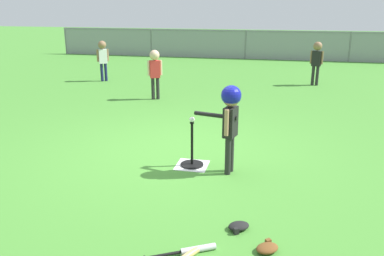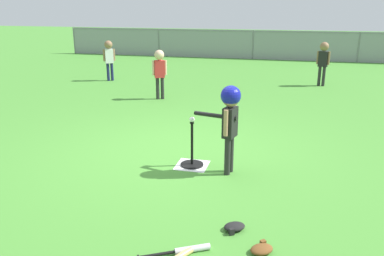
{
  "view_description": "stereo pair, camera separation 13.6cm",
  "coord_description": "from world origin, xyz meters",
  "px_view_note": "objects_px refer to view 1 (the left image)",
  "views": [
    {
      "loc": [
        1.44,
        -5.55,
        2.17
      ],
      "look_at": [
        0.32,
        -0.5,
        0.55
      ],
      "focal_mm": 37.27,
      "sensor_mm": 36.0,
      "label": 1
    },
    {
      "loc": [
        1.57,
        -5.52,
        2.17
      ],
      "look_at": [
        0.32,
        -0.5,
        0.55
      ],
      "focal_mm": 37.27,
      "sensor_mm": 36.0,
      "label": 2
    }
  ],
  "objects_px": {
    "batter_child": "(230,112)",
    "fielder_deep_right": "(155,68)",
    "baseball_on_tee": "(192,120)",
    "fielder_deep_left": "(317,57)",
    "fielder_near_left": "(103,55)",
    "glove_by_plate": "(239,226)",
    "glove_tossed_aside": "(267,248)",
    "spare_bat_silver": "(191,250)",
    "batting_tee": "(192,159)"
  },
  "relations": [
    {
      "from": "fielder_deep_left",
      "to": "batter_child",
      "type": "bearing_deg",
      "value": -103.44
    },
    {
      "from": "batter_child",
      "to": "glove_by_plate",
      "type": "height_order",
      "value": "batter_child"
    },
    {
      "from": "batting_tee",
      "to": "fielder_deep_left",
      "type": "height_order",
      "value": "fielder_deep_left"
    },
    {
      "from": "batting_tee",
      "to": "glove_by_plate",
      "type": "distance_m",
      "value": 1.72
    },
    {
      "from": "fielder_deep_left",
      "to": "fielder_near_left",
      "type": "xyz_separation_m",
      "value": [
        -5.95,
        -0.69,
        -0.02
      ]
    },
    {
      "from": "batter_child",
      "to": "fielder_near_left",
      "type": "relative_size",
      "value": 1.03
    },
    {
      "from": "baseball_on_tee",
      "to": "glove_by_plate",
      "type": "relative_size",
      "value": 0.27
    },
    {
      "from": "batter_child",
      "to": "glove_by_plate",
      "type": "distance_m",
      "value": 1.63
    },
    {
      "from": "batting_tee",
      "to": "fielder_deep_left",
      "type": "bearing_deg",
      "value": 71.86
    },
    {
      "from": "baseball_on_tee",
      "to": "glove_tossed_aside",
      "type": "distance_m",
      "value": 2.23
    },
    {
      "from": "fielder_near_left",
      "to": "glove_by_plate",
      "type": "relative_size",
      "value": 4.26
    },
    {
      "from": "batter_child",
      "to": "fielder_deep_right",
      "type": "bearing_deg",
      "value": 120.06
    },
    {
      "from": "fielder_deep_left",
      "to": "glove_by_plate",
      "type": "relative_size",
      "value": 4.36
    },
    {
      "from": "batter_child",
      "to": "fielder_deep_right",
      "type": "relative_size",
      "value": 1.03
    },
    {
      "from": "spare_bat_silver",
      "to": "fielder_near_left",
      "type": "bearing_deg",
      "value": 119.43
    },
    {
      "from": "fielder_near_left",
      "to": "glove_tossed_aside",
      "type": "relative_size",
      "value": 4.26
    },
    {
      "from": "fielder_deep_left",
      "to": "fielder_deep_right",
      "type": "relative_size",
      "value": 1.03
    },
    {
      "from": "fielder_near_left",
      "to": "glove_tossed_aside",
      "type": "bearing_deg",
      "value": -56.25
    },
    {
      "from": "baseball_on_tee",
      "to": "fielder_deep_right",
      "type": "height_order",
      "value": "fielder_deep_right"
    },
    {
      "from": "fielder_deep_left",
      "to": "fielder_deep_right",
      "type": "bearing_deg",
      "value": -145.8
    },
    {
      "from": "batting_tee",
      "to": "fielder_near_left",
      "type": "height_order",
      "value": "fielder_near_left"
    },
    {
      "from": "batting_tee",
      "to": "glove_tossed_aside",
      "type": "distance_m",
      "value": 2.14
    },
    {
      "from": "batting_tee",
      "to": "spare_bat_silver",
      "type": "distance_m",
      "value": 2.06
    },
    {
      "from": "fielder_deep_left",
      "to": "fielder_deep_right",
      "type": "xyz_separation_m",
      "value": [
        -3.79,
        -2.58,
        -0.02
      ]
    },
    {
      "from": "glove_tossed_aside",
      "to": "batter_child",
      "type": "bearing_deg",
      "value": 108.86
    },
    {
      "from": "batter_child",
      "to": "spare_bat_silver",
      "type": "height_order",
      "value": "batter_child"
    },
    {
      "from": "baseball_on_tee",
      "to": "fielder_deep_left",
      "type": "relative_size",
      "value": 0.06
    },
    {
      "from": "batter_child",
      "to": "spare_bat_silver",
      "type": "xyz_separation_m",
      "value": [
        -0.09,
        -1.88,
        -0.82
      ]
    },
    {
      "from": "baseball_on_tee",
      "to": "spare_bat_silver",
      "type": "height_order",
      "value": "baseball_on_tee"
    },
    {
      "from": "fielder_deep_right",
      "to": "glove_tossed_aside",
      "type": "relative_size",
      "value": 4.25
    },
    {
      "from": "spare_bat_silver",
      "to": "glove_tossed_aside",
      "type": "bearing_deg",
      "value": 14.82
    },
    {
      "from": "batting_tee",
      "to": "batter_child",
      "type": "relative_size",
      "value": 0.53
    },
    {
      "from": "glove_by_plate",
      "to": "fielder_deep_left",
      "type": "bearing_deg",
      "value": 80.89
    },
    {
      "from": "glove_by_plate",
      "to": "glove_tossed_aside",
      "type": "distance_m",
      "value": 0.43
    },
    {
      "from": "fielder_deep_right",
      "to": "spare_bat_silver",
      "type": "distance_m",
      "value": 6.19
    },
    {
      "from": "batting_tee",
      "to": "fielder_near_left",
      "type": "distance_m",
      "value": 6.87
    },
    {
      "from": "fielder_deep_left",
      "to": "spare_bat_silver",
      "type": "xyz_separation_m",
      "value": [
        -1.64,
        -8.34,
        -0.73
      ]
    },
    {
      "from": "glove_tossed_aside",
      "to": "batting_tee",
      "type": "bearing_deg",
      "value": 121.29
    },
    {
      "from": "baseball_on_tee",
      "to": "fielder_near_left",
      "type": "relative_size",
      "value": 0.06
    },
    {
      "from": "fielder_deep_left",
      "to": "fielder_near_left",
      "type": "height_order",
      "value": "fielder_deep_left"
    },
    {
      "from": "baseball_on_tee",
      "to": "glove_by_plate",
      "type": "bearing_deg",
      "value": -61.71
    },
    {
      "from": "fielder_near_left",
      "to": "fielder_deep_right",
      "type": "height_order",
      "value": "fielder_near_left"
    },
    {
      "from": "batting_tee",
      "to": "glove_by_plate",
      "type": "relative_size",
      "value": 2.33
    },
    {
      "from": "fielder_deep_right",
      "to": "spare_bat_silver",
      "type": "height_order",
      "value": "fielder_deep_right"
    },
    {
      "from": "glove_by_plate",
      "to": "fielder_deep_right",
      "type": "bearing_deg",
      "value": 115.66
    },
    {
      "from": "batting_tee",
      "to": "glove_by_plate",
      "type": "xyz_separation_m",
      "value": [
        0.82,
        -1.52,
        -0.06
      ]
    },
    {
      "from": "batting_tee",
      "to": "glove_tossed_aside",
      "type": "height_order",
      "value": "batting_tee"
    },
    {
      "from": "fielder_deep_right",
      "to": "glove_by_plate",
      "type": "relative_size",
      "value": 4.24
    },
    {
      "from": "batter_child",
      "to": "glove_by_plate",
      "type": "relative_size",
      "value": 4.37
    },
    {
      "from": "batting_tee",
      "to": "fielder_deep_right",
      "type": "relative_size",
      "value": 0.55
    }
  ]
}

